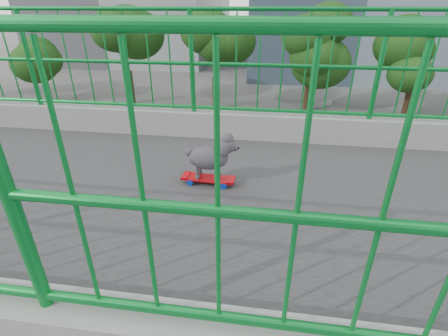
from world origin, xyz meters
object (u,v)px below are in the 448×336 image
skateboard (208,179)px  car_0 (135,249)px  car_3 (186,145)px  car_4 (421,137)px  car_7 (413,184)px  poodle (211,156)px  car_1 (60,193)px

skateboard → car_0: bearing=-143.2°
skateboard → car_0: (-5.78, -3.86, -6.32)m
car_0 → car_3: (-9.60, -0.60, -0.06)m
car_0 → car_4: 19.13m
car_0 → car_7: (-6.40, 11.44, -0.02)m
poodle → car_1: size_ratio=0.11×
skateboard → car_3: 17.23m
poodle → car_7: bearing=151.3°
skateboard → car_0: size_ratio=0.11×
car_3 → car_4: car_4 is taller
car_1 → car_7: (-3.20, 16.36, 0.02)m
skateboard → car_0: 9.39m
car_3 → car_7: car_7 is taller
car_7 → car_1: bearing=101.1°
car_0 → car_3: bearing=-176.4°
car_0 → car_4: car_4 is taller
poodle → car_4: size_ratio=0.11×
car_0 → car_1: (-3.20, -4.92, -0.04)m
car_1 → car_3: car_1 is taller
car_4 → poodle: bearing=150.9°
poodle → car_3: size_ratio=0.10×
car_1 → car_0: bearing=57.0°
skateboard → car_3: size_ratio=0.10×
car_0 → car_4: bearing=132.0°
skateboard → car_3: bearing=-160.8°
car_0 → car_3: 9.62m
car_1 → poodle: bearing=44.5°
poodle → car_0: size_ratio=0.11×
car_1 → car_7: car_7 is taller
car_0 → car_1: size_ratio=1.03×
car_3 → car_4: bearing=-77.8°
skateboard → car_4: (-18.58, 10.35, -6.31)m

